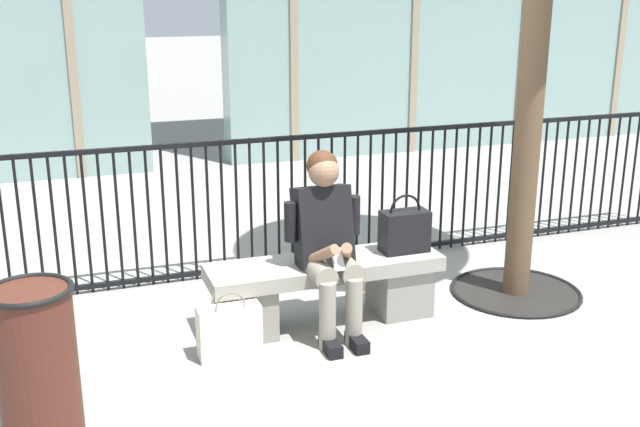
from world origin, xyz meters
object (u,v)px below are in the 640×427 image
object	(u,v)px
shopping_bag	(229,330)
trash_can	(37,361)
seated_person_with_phone	(327,238)
stone_bench	(325,285)
handbag_on_bench	(405,230)

from	to	relation	value
shopping_bag	trash_can	bearing A→B (deg)	-154.30
seated_person_with_phone	shopping_bag	world-z (taller)	seated_person_with_phone
shopping_bag	stone_bench	bearing A→B (deg)	20.28
shopping_bag	trash_can	size ratio (longest dim) A/B	0.55
stone_bench	shopping_bag	size ratio (longest dim) A/B	3.57
handbag_on_bench	trash_can	distance (m)	2.54
seated_person_with_phone	trash_can	distance (m)	1.93
stone_bench	seated_person_with_phone	bearing A→B (deg)	-103.87
seated_person_with_phone	handbag_on_bench	world-z (taller)	seated_person_with_phone
trash_can	shopping_bag	bearing A→B (deg)	25.70
shopping_bag	seated_person_with_phone	bearing A→B (deg)	11.42
stone_bench	seated_person_with_phone	xyz separation A→B (m)	(-0.03, -0.13, 0.38)
stone_bench	shopping_bag	bearing A→B (deg)	-159.72
handbag_on_bench	shopping_bag	xyz separation A→B (m)	(-1.31, -0.26, -0.43)
shopping_bag	trash_can	distance (m)	1.24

